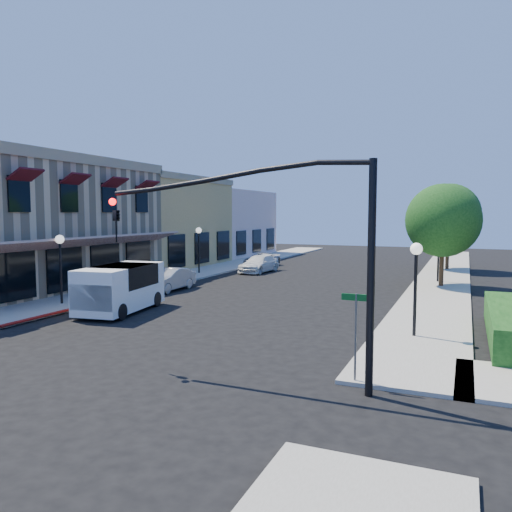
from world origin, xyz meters
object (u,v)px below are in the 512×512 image
at_px(lamppost_right_near, 416,266).
at_px(lamppost_right_far, 439,242).
at_px(street_name_sign, 356,323).
at_px(street_tree_b, 449,214).
at_px(parked_car_a, 147,285).
at_px(street_tree_a, 443,220).
at_px(parked_car_c, 259,264).
at_px(signal_mast_arm, 290,235).
at_px(lamppost_left_far, 199,238).
at_px(lamppost_left_near, 60,252).
at_px(parked_car_b, 169,280).
at_px(parked_car_d, 262,260).
at_px(white_van, 120,285).

relative_size(lamppost_right_near, lamppost_right_far, 1.00).
xyz_separation_m(street_name_sign, lamppost_right_near, (1.00, 5.80, 1.04)).
distance_m(street_tree_b, lamppost_right_near, 24.07).
bearing_deg(parked_car_a, street_tree_a, 30.21).
xyz_separation_m(street_tree_b, parked_car_c, (-13.60, -7.00, -3.89)).
xyz_separation_m(street_tree_b, parked_car_a, (-15.00, -20.00, -3.92)).
distance_m(signal_mast_arm, parked_car_a, 16.36).
bearing_deg(lamppost_left_far, lamppost_right_near, -39.47).
relative_size(signal_mast_arm, lamppost_right_near, 2.24).
relative_size(street_tree_a, street_tree_b, 0.92).
bearing_deg(lamppost_left_near, lamppost_left_far, 90.00).
height_order(lamppost_left_far, lamppost_right_far, same).
height_order(street_tree_a, parked_car_a, street_tree_a).
bearing_deg(parked_car_a, lamppost_right_far, 35.75).
bearing_deg(lamppost_left_far, street_tree_a, 0.00).
relative_size(parked_car_b, parked_car_d, 0.96).
bearing_deg(parked_car_b, lamppost_right_near, -23.14).
bearing_deg(parked_car_d, street_name_sign, -59.54).
bearing_deg(street_tree_a, street_tree_b, 90.00).
relative_size(signal_mast_arm, lamppost_left_far, 2.24).
relative_size(street_tree_b, parked_car_d, 1.65).
height_order(lamppost_left_near, lamppost_left_far, same).
xyz_separation_m(street_tree_b, signal_mast_arm, (-2.94, -30.50, -0.46)).
xyz_separation_m(parked_car_b, parked_car_c, (1.40, 10.74, -0.02)).
distance_m(street_name_sign, parked_car_a, 16.88).
bearing_deg(parked_car_b, parked_car_d, 89.93).
relative_size(street_name_sign, parked_car_c, 0.55).
distance_m(street_name_sign, lamppost_left_near, 17.05).
bearing_deg(lamppost_left_near, parked_car_b, 69.84).
height_order(street_tree_a, lamppost_left_far, street_tree_a).
bearing_deg(parked_car_c, white_van, -85.17).
xyz_separation_m(street_tree_a, parked_car_c, (-13.60, 3.00, -3.54)).
height_order(street_tree_b, lamppost_left_far, street_tree_b).
height_order(signal_mast_arm, parked_car_b, signal_mast_arm).
bearing_deg(street_name_sign, lamppost_right_near, 80.22).
bearing_deg(signal_mast_arm, parked_car_c, 114.39).
distance_m(lamppost_left_near, lamppost_left_far, 14.00).
bearing_deg(lamppost_left_far, signal_mast_arm, -55.00).
distance_m(street_tree_b, lamppost_left_near, 29.64).
xyz_separation_m(signal_mast_arm, white_van, (-10.61, 6.35, -2.83)).
relative_size(white_van, parked_car_a, 1.40).
bearing_deg(street_tree_b, street_tree_a, -90.00).
xyz_separation_m(street_tree_a, parked_car_d, (-15.00, 6.96, -3.60)).
bearing_deg(lamppost_left_far, street_name_sign, -51.06).
bearing_deg(parked_car_b, signal_mast_arm, -46.71).
xyz_separation_m(lamppost_left_near, lamppost_left_far, (0.00, 14.00, 0.00)).
bearing_deg(lamppost_right_near, street_tree_a, 88.77).
height_order(parked_car_a, parked_car_c, parked_car_c).
xyz_separation_m(white_van, parked_car_d, (-1.44, 21.11, -0.67)).
height_order(street_name_sign, lamppost_left_far, lamppost_left_far).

